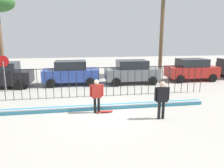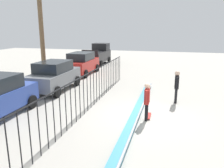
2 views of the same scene
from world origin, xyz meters
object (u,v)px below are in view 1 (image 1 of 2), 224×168
Objects in this scene: parked_car_black at (2,75)px; stop_sign at (4,69)px; camera_operator at (162,97)px; skateboarder at (97,93)px; parked_car_blue at (71,73)px; parked_car_red at (191,69)px; skateboard at (105,112)px; parked_car_gray at (132,72)px.

stop_sign reaches higher than parked_car_black.
stop_sign is at bearing -14.67° from camera_operator.
skateboarder is 0.39× the size of parked_car_blue.
parked_car_black and parked_car_red have the same top height.
camera_operator is 0.41× the size of parked_car_black.
parked_car_blue reaches higher than camera_operator.
parked_car_blue and parked_car_red have the same top height.
skateboard is 0.19× the size of parked_car_gray.
parked_car_gray is 1.72× the size of stop_sign.
parked_car_blue and parked_car_gray have the same top height.
parked_car_red reaches higher than skateboarder.
skateboarder is 0.39× the size of parked_car_black.
skateboard is 0.19× the size of parked_car_red.
parked_car_black reaches higher than skateboarder.
stop_sign is at bearing -173.60° from parked_car_gray.
camera_operator is 7.70m from parked_car_gray.
stop_sign reaches higher than parked_car_blue.
skateboarder is 7.88m from stop_sign.
stop_sign reaches higher than parked_car_gray.
stop_sign is at bearing -174.20° from parked_car_red.
skateboarder is 9.20m from parked_car_black.
skateboarder is 2.12× the size of skateboard.
skateboarder is at bearing 150.31° from skateboard.
parked_car_black is at bearing 116.16° from stop_sign.
parked_car_red reaches higher than camera_operator.
parked_car_black is at bearing -177.28° from parked_car_blue.
camera_operator reaches higher than skateboard.
parked_car_black is 15.39m from parked_car_red.
stop_sign is at bearing 142.04° from skateboarder.
skateboard is 0.19× the size of parked_car_blue.
parked_car_blue is 1.00× the size of parked_car_gray.
parked_car_red is at bearing -0.15° from parked_car_blue.
stop_sign reaches higher than camera_operator.
parked_car_red is (6.06, 8.02, -0.09)m from camera_operator.
parked_car_blue is 4.73m from stop_sign.
parked_car_blue is at bearing 3.74° from parked_car_black.
parked_car_gray is at bearing -72.42° from camera_operator.
parked_car_black is 9.95m from parked_car_gray.
camera_operator is at bearing -46.74° from skateboard.
parked_car_gray is at bearing -4.27° from parked_car_blue.
parked_car_gray reaches higher than skateboard.
camera_operator is at bearing -62.07° from parked_car_blue.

